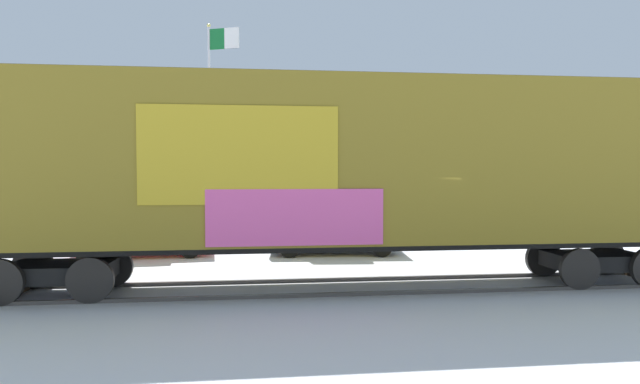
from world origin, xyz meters
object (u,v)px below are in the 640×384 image
Objects in this scene: freight_car at (343,165)px; parked_car_black at (333,227)px; flagpole at (215,96)px; parked_car_red at (143,229)px.

freight_car is 4.18× the size of parked_car_black.
flagpole is 2.29× the size of parked_car_black.
parked_car_red is (-5.90, 4.67, -1.95)m from freight_car.
flagpole is 9.57m from parked_car_red.
flagpole is at bearing 123.44° from parked_car_black.
parked_car_red is 1.09× the size of parked_car_black.
flagpole reaches higher than parked_car_red.
freight_car is 5.33m from parked_car_black.
parked_car_red is (-0.98, -7.88, -5.34)m from flagpole.
parked_car_black is at bearing 2.84° from parked_car_red.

